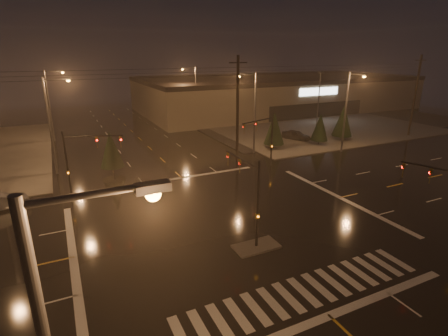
% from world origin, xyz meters
% --- Properties ---
extents(ground, '(140.00, 140.00, 0.00)m').
position_xyz_m(ground, '(0.00, 0.00, 0.00)').
color(ground, black).
rests_on(ground, ground).
extents(sidewalk_ne, '(36.00, 36.00, 0.12)m').
position_xyz_m(sidewalk_ne, '(30.00, 30.00, 0.06)').
color(sidewalk_ne, '#47453F').
rests_on(sidewalk_ne, ground).
extents(median_island, '(3.00, 1.60, 0.15)m').
position_xyz_m(median_island, '(0.00, -4.00, 0.07)').
color(median_island, '#47453F').
rests_on(median_island, ground).
extents(crosswalk, '(15.00, 2.60, 0.01)m').
position_xyz_m(crosswalk, '(0.00, -9.00, 0.01)').
color(crosswalk, beige).
rests_on(crosswalk, ground).
extents(stop_bar_near, '(16.00, 0.50, 0.01)m').
position_xyz_m(stop_bar_near, '(0.00, -11.00, 0.01)').
color(stop_bar_near, beige).
rests_on(stop_bar_near, ground).
extents(stop_bar_far, '(16.00, 0.50, 0.01)m').
position_xyz_m(stop_bar_far, '(0.00, 11.00, 0.01)').
color(stop_bar_far, beige).
rests_on(stop_bar_far, ground).
extents(parking_lot, '(50.00, 24.00, 0.08)m').
position_xyz_m(parking_lot, '(35.00, 28.00, 0.04)').
color(parking_lot, black).
rests_on(parking_lot, ground).
extents(retail_building, '(60.20, 28.30, 7.20)m').
position_xyz_m(retail_building, '(35.00, 45.99, 3.84)').
color(retail_building, '#6A624C').
rests_on(retail_building, ground).
extents(signal_mast_median, '(0.25, 4.59, 6.00)m').
position_xyz_m(signal_mast_median, '(0.00, -3.07, 3.75)').
color(signal_mast_median, black).
rests_on(signal_mast_median, ground).
extents(signal_mast_ne, '(4.84, 1.86, 6.00)m').
position_xyz_m(signal_mast_ne, '(9.50, 10.14, 3.79)').
color(signal_mast_ne, black).
rests_on(signal_mast_ne, ground).
extents(signal_mast_nw, '(4.84, 1.86, 6.00)m').
position_xyz_m(signal_mast_nw, '(-9.50, 10.14, 3.79)').
color(signal_mast_nw, black).
rests_on(signal_mast_nw, ground).
extents(streetlight_1, '(2.77, 0.32, 10.00)m').
position_xyz_m(streetlight_1, '(-11.18, 18.00, 5.80)').
color(streetlight_1, '#38383A').
rests_on(streetlight_1, ground).
extents(streetlight_2, '(2.77, 0.32, 10.00)m').
position_xyz_m(streetlight_2, '(-11.18, 34.00, 5.80)').
color(streetlight_2, '#38383A').
rests_on(streetlight_2, ground).
extents(streetlight_3, '(2.77, 0.32, 10.00)m').
position_xyz_m(streetlight_3, '(11.18, 16.00, 5.80)').
color(streetlight_3, '#38383A').
rests_on(streetlight_3, ground).
extents(streetlight_4, '(2.77, 0.32, 10.00)m').
position_xyz_m(streetlight_4, '(11.18, 36.00, 5.80)').
color(streetlight_4, '#38383A').
rests_on(streetlight_4, ground).
extents(streetlight_6, '(0.32, 2.77, 10.00)m').
position_xyz_m(streetlight_6, '(22.00, 11.18, 5.80)').
color(streetlight_6, '#38383A').
rests_on(streetlight_6, ground).
extents(utility_pole_1, '(2.20, 0.32, 12.00)m').
position_xyz_m(utility_pole_1, '(8.00, 14.00, 6.13)').
color(utility_pole_1, black).
rests_on(utility_pole_1, ground).
extents(utility_pole_2, '(2.20, 0.32, 12.00)m').
position_xyz_m(utility_pole_2, '(38.00, 14.00, 6.13)').
color(utility_pole_2, black).
rests_on(utility_pole_2, ground).
extents(conifer_0, '(2.68, 2.68, 4.88)m').
position_xyz_m(conifer_0, '(14.83, 16.50, 2.79)').
color(conifer_0, black).
rests_on(conifer_0, ground).
extents(conifer_1, '(2.37, 2.37, 4.40)m').
position_xyz_m(conifer_1, '(21.64, 15.51, 2.55)').
color(conifer_1, black).
rests_on(conifer_1, ground).
extents(conifer_2, '(2.86, 2.86, 5.16)m').
position_xyz_m(conifer_2, '(26.43, 16.24, 2.93)').
color(conifer_2, black).
rests_on(conifer_2, ground).
extents(conifer_3, '(2.43, 2.43, 4.50)m').
position_xyz_m(conifer_3, '(-6.08, 15.65, 2.60)').
color(conifer_3, black).
rests_on(conifer_3, ground).
extents(car_parked, '(3.36, 4.58, 1.45)m').
position_xyz_m(car_parked, '(20.61, 19.36, 0.73)').
color(car_parked, black).
rests_on(car_parked, ground).
extents(car_crossing, '(4.40, 2.29, 1.38)m').
position_xyz_m(car_crossing, '(-15.85, 10.09, 0.69)').
color(car_crossing, '#595C60').
rests_on(car_crossing, ground).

